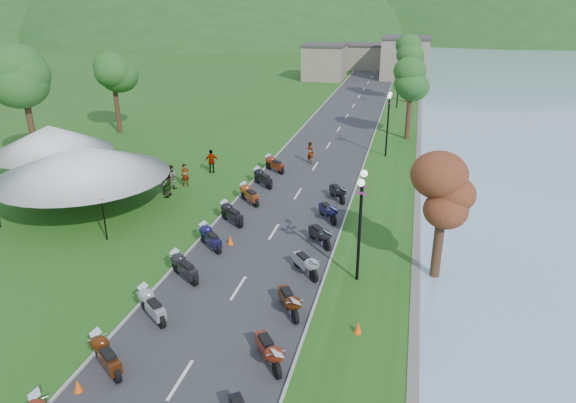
# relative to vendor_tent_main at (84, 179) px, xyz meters

# --- Properties ---
(road) EXTENTS (7.00, 120.00, 0.02)m
(road) POSITION_rel_vendor_tent_main_xyz_m (11.69, 17.66, -1.99)
(road) COLOR #333336
(road) RESTS_ON ground
(hills_backdrop) EXTENTS (360.00, 120.00, 76.00)m
(hills_backdrop) POSITION_rel_vendor_tent_main_xyz_m (11.69, 177.66, -2.00)
(hills_backdrop) COLOR #285621
(hills_backdrop) RESTS_ON ground
(far_building) EXTENTS (18.00, 16.00, 5.00)m
(far_building) POSITION_rel_vendor_tent_main_xyz_m (9.69, 62.66, 0.50)
(far_building) COLOR gray
(far_building) RESTS_ON ground
(moto_row_left) EXTENTS (2.60, 40.42, 1.10)m
(moto_row_left) POSITION_rel_vendor_tent_main_xyz_m (9.03, -9.30, -1.45)
(moto_row_left) COLOR #331411
(moto_row_left) RESTS_ON ground
(moto_row_right) EXTENTS (2.60, 31.24, 1.10)m
(moto_row_right) POSITION_rel_vendor_tent_main_xyz_m (14.37, -9.22, -1.45)
(moto_row_right) COLOR #331411
(moto_row_right) RESTS_ON ground
(vendor_tent_main) EXTENTS (6.68, 6.68, 4.00)m
(vendor_tent_main) POSITION_rel_vendor_tent_main_xyz_m (0.00, 0.00, 0.00)
(vendor_tent_main) COLOR silver
(vendor_tent_main) RESTS_ON ground
(vendor_tent_side) EXTENTS (5.30, 5.30, 4.00)m
(vendor_tent_side) POSITION_rel_vendor_tent_main_xyz_m (-5.04, 3.98, 0.00)
(vendor_tent_side) COLOR silver
(vendor_tent_side) RESTS_ON ground
(tree_park_left) EXTENTS (4.08, 4.08, 11.33)m
(tree_park_left) POSITION_rel_vendor_tent_main_xyz_m (-7.44, 5.23, 3.66)
(tree_park_left) COLOR #2E6925
(tree_park_left) RESTS_ON ground
(tree_lakeside) EXTENTS (2.31, 2.31, 6.42)m
(tree_lakeside) POSITION_rel_vendor_tent_main_xyz_m (20.12, -3.13, 1.21)
(tree_lakeside) COLOR #2E6925
(tree_lakeside) RESTS_ON ground
(pedestrian_a) EXTENTS (0.72, 0.68, 1.59)m
(pedestrian_a) POSITION_rel_vendor_tent_main_xyz_m (3.98, 5.30, -2.00)
(pedestrian_a) COLOR slate
(pedestrian_a) RESTS_ON ground
(pedestrian_b) EXTENTS (0.83, 0.52, 1.61)m
(pedestrian_b) POSITION_rel_vendor_tent_main_xyz_m (3.21, 4.75, -2.00)
(pedestrian_b) COLOR slate
(pedestrian_b) RESTS_ON ground
(pedestrian_c) EXTENTS (1.23, 1.13, 1.83)m
(pedestrian_c) POSITION_rel_vendor_tent_main_xyz_m (-2.16, 5.97, -2.00)
(pedestrian_c) COLOR slate
(pedestrian_c) RESTS_ON ground
(traffic_cone_near) EXTENTS (0.30, 0.30, 0.47)m
(traffic_cone_near) POSITION_rel_vendor_tent_main_xyz_m (8.69, -13.63, -1.77)
(traffic_cone_near) COLOR #F2590C
(traffic_cone_near) RESTS_ON ground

